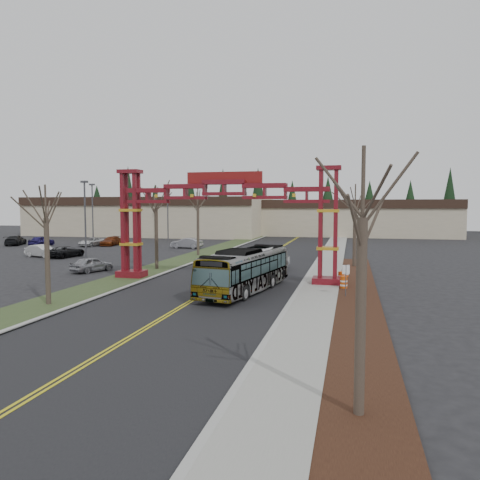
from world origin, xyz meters
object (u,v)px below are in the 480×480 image
(parked_car_near_b, at_px, (42,251))
(street_sign, at_px, (346,274))
(parked_car_near_a, at_px, (92,264))
(transit_bus, at_px, (246,270))
(bare_tree_right_far, at_px, (355,207))
(bare_tree_right_near, at_px, (362,219))
(bare_tree_median_near, at_px, (46,219))
(parked_car_mid_b, at_px, (42,241))
(parked_car_mid_a, at_px, (111,241))
(parked_car_far_a, at_px, (187,243))
(barrel_mid, at_px, (341,278))
(gateway_arch, at_px, (224,206))
(parked_car_near_c, at_px, (66,252))
(bare_tree_median_mid, at_px, (156,209))
(barrel_south, at_px, (344,283))
(light_pole_near, at_px, (85,214))
(barrel_north, at_px, (346,272))
(parked_car_far_c, at_px, (15,240))
(bare_tree_median_far, at_px, (198,206))
(retail_building_east, at_px, (353,217))
(silver_sedan, at_px, (274,262))
(light_pole_far, at_px, (168,208))
(light_pole_mid, at_px, (93,209))
(retail_building_west, at_px, (153,216))
(parked_car_far_b, at_px, (92,242))

(parked_car_near_b, distance_m, street_sign, 38.06)
(parked_car_near_a, height_order, parked_car_near_b, parked_car_near_b)
(transit_bus, height_order, bare_tree_right_far, bare_tree_right_far)
(parked_car_near_a, height_order, bare_tree_right_near, bare_tree_right_near)
(bare_tree_median_near, bearing_deg, parked_car_mid_b, 126.94)
(parked_car_near_a, relative_size, parked_car_mid_a, 0.87)
(parked_car_far_a, relative_size, barrel_mid, 4.69)
(bare_tree_right_near, distance_m, street_sign, 17.94)
(gateway_arch, height_order, parked_car_near_a, gateway_arch)
(parked_car_near_a, relative_size, parked_car_near_c, 0.84)
(bare_tree_median_mid, height_order, barrel_south, bare_tree_median_mid)
(parked_car_mid_b, height_order, bare_tree_median_mid, bare_tree_median_mid)
(light_pole_near, bearing_deg, parked_car_near_a, -55.62)
(transit_bus, xyz_separation_m, barrel_north, (6.66, 7.99, -1.05))
(parked_car_near_b, height_order, barrel_north, parked_car_near_b)
(parked_car_mid_b, bearing_deg, parked_car_far_c, -4.87)
(parked_car_mid_b, distance_m, light_pole_near, 21.11)
(parked_car_near_a, bearing_deg, parked_car_mid_b, -26.36)
(parked_car_mid_b, bearing_deg, bare_tree_median_far, 163.42)
(bare_tree_right_far, bearing_deg, street_sign, -92.22)
(parked_car_near_a, height_order, bare_tree_median_mid, bare_tree_median_mid)
(bare_tree_median_near, bearing_deg, bare_tree_right_far, 50.63)
(retail_building_east, distance_m, light_pole_near, 58.69)
(silver_sedan, relative_size, barrel_mid, 4.76)
(street_sign, bearing_deg, light_pole_far, 124.70)
(parked_car_near_c, relative_size, parked_car_mid_a, 1.04)
(parked_car_near_c, relative_size, bare_tree_median_far, 0.58)
(gateway_arch, xyz_separation_m, parked_car_far_c, (-39.33, 24.74, -5.25))
(silver_sedan, bearing_deg, bare_tree_right_far, 39.07)
(bare_tree_median_near, height_order, light_pole_mid, light_pole_mid)
(retail_building_east, distance_m, parked_car_mid_b, 58.35)
(retail_building_west, distance_m, parked_car_far_c, 30.82)
(barrel_mid, bearing_deg, parked_car_near_b, 162.61)
(retail_building_east, bearing_deg, bare_tree_median_mid, -107.58)
(parked_car_far_b, bearing_deg, parked_car_mid_a, 43.98)
(light_pole_near, xyz_separation_m, light_pole_far, (-1.62, 27.82, 0.40))
(transit_bus, bearing_deg, parked_car_far_c, 156.02)
(parked_car_far_b, bearing_deg, light_pole_mid, 130.75)
(silver_sedan, height_order, parked_car_near_c, silver_sedan)
(parked_car_near_b, relative_size, street_sign, 2.02)
(parked_car_near_a, height_order, parked_car_mid_b, parked_car_mid_b)
(parked_car_near_c, distance_m, barrel_mid, 33.30)
(bare_tree_median_mid, xyz_separation_m, bare_tree_right_far, (18.00, 5.85, 0.13))
(parked_car_far_a, height_order, light_pole_far, light_pole_far)
(parked_car_near_a, height_order, parked_car_near_c, parked_car_near_a)
(silver_sedan, distance_m, bare_tree_median_mid, 12.05)
(parked_car_near_c, height_order, parked_car_far_b, parked_car_near_c)
(parked_car_far_c, distance_m, barrel_north, 52.86)
(retail_building_east, distance_m, bare_tree_median_mid, 59.65)
(light_pole_near, distance_m, barrel_north, 29.47)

